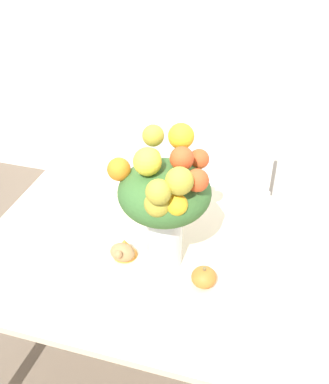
# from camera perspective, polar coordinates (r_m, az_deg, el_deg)

# --- Properties ---
(ground_plane) EXTENTS (12.00, 12.00, 0.00)m
(ground_plane) POSITION_cam_1_polar(r_m,az_deg,el_deg) (2.35, -0.38, -21.52)
(ground_plane) COLOR brown
(wall_back) EXTENTS (8.00, 0.06, 2.70)m
(wall_back) POSITION_cam_1_polar(r_m,az_deg,el_deg) (2.82, 8.89, 22.26)
(wall_back) COLOR white
(wall_back) RESTS_ON ground_plane
(dining_table) EXTENTS (1.43, 0.98, 0.78)m
(dining_table) POSITION_cam_1_polar(r_m,az_deg,el_deg) (1.82, -0.46, -9.67)
(dining_table) COLOR beige
(dining_table) RESTS_ON ground_plane
(flower_vase) EXTENTS (0.35, 0.37, 0.53)m
(flower_vase) POSITION_cam_1_polar(r_m,az_deg,el_deg) (1.52, 0.02, -0.63)
(flower_vase) COLOR silver
(flower_vase) RESTS_ON dining_table
(pumpkin) EXTENTS (0.09, 0.09, 0.08)m
(pumpkin) POSITION_cam_1_polar(r_m,az_deg,el_deg) (1.61, 5.02, -10.72)
(pumpkin) COLOR orange
(pumpkin) RESTS_ON dining_table
(turkey_figurine) EXTENTS (0.09, 0.13, 0.08)m
(turkey_figurine) POSITION_cam_1_polar(r_m,az_deg,el_deg) (1.71, -5.20, -7.28)
(turkey_figurine) COLOR #A87A4C
(turkey_figurine) RESTS_ON dining_table
(dining_chair_near_window) EXTENTS (0.44, 0.44, 0.94)m
(dining_chair_near_window) POSITION_cam_1_polar(r_m,az_deg,el_deg) (2.55, 8.56, -0.60)
(dining_chair_near_window) COLOR white
(dining_chair_near_window) RESTS_ON ground_plane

